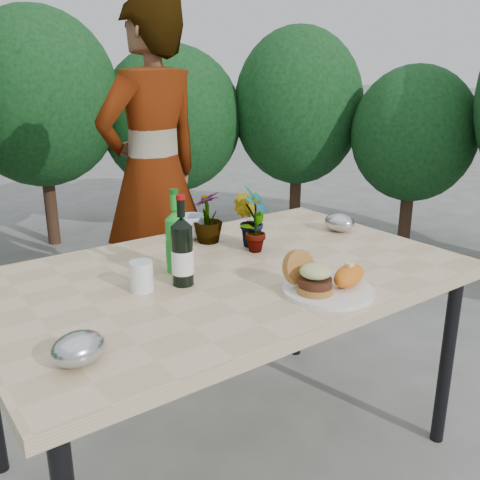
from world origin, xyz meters
TOP-DOWN VIEW (x-y plane):
  - ground at (0.00, 0.00)m, footprint 80.00×80.00m
  - patio_table at (0.00, 0.00)m, footprint 1.60×1.00m
  - shrub_hedge at (0.18, 1.46)m, footprint 6.96×5.11m
  - dinner_plate at (0.15, -0.34)m, footprint 0.28×0.28m
  - burger_stack at (0.09, -0.32)m, footprint 0.11×0.16m
  - sweet_potato at (0.21, -0.36)m, footprint 0.17×0.12m
  - grilled_veg at (0.16, -0.24)m, footprint 0.08×0.05m
  - wine_bottle at (-0.18, -0.02)m, footprint 0.07×0.07m
  - sparkling_water at (-0.14, 0.09)m, footprint 0.07×0.07m
  - plastic_cup at (-0.31, 0.01)m, footprint 0.07×0.07m
  - seedling_left at (0.20, 0.10)m, footprint 0.16×0.15m
  - seedling_mid at (0.22, 0.17)m, footprint 0.14×0.14m
  - seedling_right at (0.12, 0.30)m, footprint 0.15×0.15m
  - blue_bowl at (0.10, 0.39)m, footprint 0.13×0.13m
  - foil_packet_left at (-0.62, -0.30)m, footprint 0.15×0.13m
  - foil_packet_right at (0.65, 0.10)m, footprint 0.14×0.15m
  - person at (0.30, 1.10)m, footprint 0.71×0.54m

SIDE VIEW (x-z plane):
  - ground at x=0.00m, z-range 0.00..0.00m
  - patio_table at x=0.00m, z-range 0.32..1.07m
  - dinner_plate at x=0.15m, z-range 0.75..0.76m
  - grilled_veg at x=0.16m, z-range 0.76..0.79m
  - foil_packet_left at x=-0.62m, z-range 0.75..0.83m
  - foil_packet_right at x=0.65m, z-range 0.75..0.83m
  - sweet_potato at x=0.21m, z-range 0.77..0.83m
  - plastic_cup at x=-0.31m, z-range 0.75..0.84m
  - blue_bowl at x=0.10m, z-range 0.75..0.85m
  - burger_stack at x=0.09m, z-range 0.75..0.87m
  - seedling_right at x=0.12m, z-range 0.75..0.95m
  - seedling_mid at x=0.22m, z-range 0.75..0.96m
  - sparkling_water at x=-0.14m, z-range 0.71..1.00m
  - wine_bottle at x=-0.18m, z-range 0.71..1.00m
  - seedling_left at x=0.20m, z-range 0.75..1.00m
  - person at x=0.30m, z-range 0.00..1.77m
  - shrub_hedge at x=0.18m, z-range 0.06..2.18m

